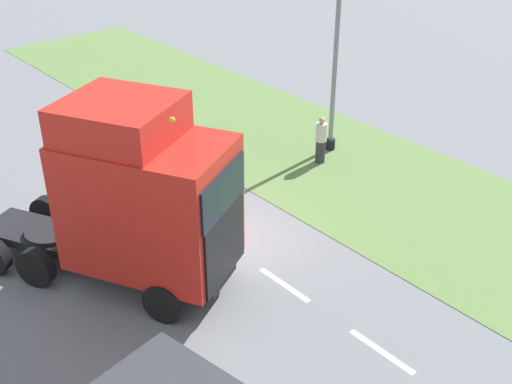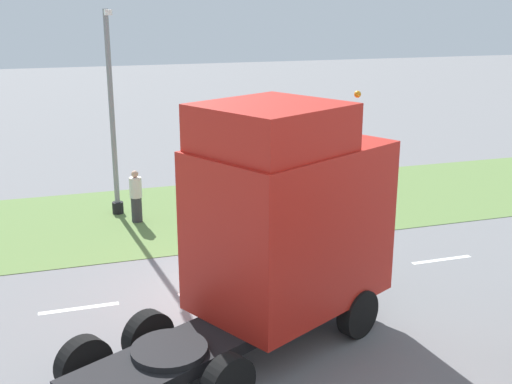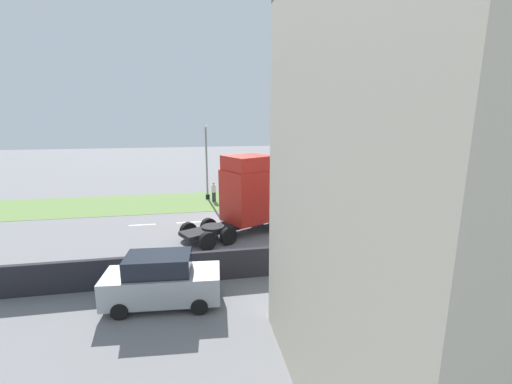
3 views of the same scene
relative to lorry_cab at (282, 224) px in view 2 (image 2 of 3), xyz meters
name	(u,v)px [view 2 (image 2 of 3)]	position (x,y,z in m)	size (l,w,h in m)	color
ground_plane	(242,287)	(-2.57, -0.09, -2.48)	(120.00, 120.00, 0.00)	slate
grass_verge	(191,214)	(-8.57, -0.09, -2.47)	(7.00, 44.00, 0.01)	#607F42
lane_markings	(214,290)	(-2.57, -0.79, -2.48)	(0.16, 14.60, 0.00)	white
lorry_cab	(282,224)	(0.00, 0.00, 0.00)	(5.32, 7.12, 5.08)	black
lamp_post	(113,126)	(-9.26, -2.39, 0.50)	(1.30, 0.37, 6.58)	black
pedestrian	(136,197)	(-8.30, -1.89, -1.65)	(0.39, 0.39, 1.69)	#333338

